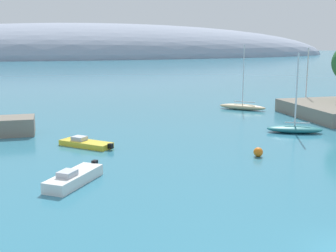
% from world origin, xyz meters
% --- Properties ---
extents(distant_ridge, '(289.25, 83.72, 35.88)m').
position_xyz_m(distant_ridge, '(4.03, 232.02, 0.00)').
color(distant_ridge, '#8E99AD').
rests_on(distant_ridge, ground).
extents(sailboat_sand_near_shore, '(6.27, 5.88, 9.34)m').
position_xyz_m(sailboat_sand_near_shore, '(12.93, 42.46, 0.49)').
color(sailboat_sand_near_shore, '#C6B284').
rests_on(sailboat_sand_near_shore, water).
extents(sailboat_teal_mid_mooring, '(6.35, 4.45, 8.75)m').
position_xyz_m(sailboat_teal_mid_mooring, '(11.87, 26.19, 0.49)').
color(sailboat_teal_mid_mooring, '#1E6B70').
rests_on(sailboat_teal_mid_mooring, water).
extents(sailboat_grey_end_of_line, '(6.95, 4.24, 8.91)m').
position_xyz_m(sailboat_grey_end_of_line, '(22.62, 41.43, 0.51)').
color(sailboat_grey_end_of_line, gray).
rests_on(sailboat_grey_end_of_line, water).
extents(motorboat_white_foreground, '(4.57, 5.45, 1.20)m').
position_xyz_m(motorboat_white_foreground, '(-12.73, 14.56, 0.44)').
color(motorboat_white_foreground, white).
rests_on(motorboat_white_foreground, water).
extents(motorboat_yellow_alongside_breakwater, '(5.09, 4.98, 0.91)m').
position_xyz_m(motorboat_yellow_alongside_breakwater, '(-11.00, 25.72, 0.30)').
color(motorboat_yellow_alongside_breakwater, yellow).
rests_on(motorboat_yellow_alongside_breakwater, water).
extents(mooring_buoy_orange, '(0.84, 0.84, 0.84)m').
position_xyz_m(mooring_buoy_orange, '(3.45, 17.97, 0.42)').
color(mooring_buoy_orange, orange).
rests_on(mooring_buoy_orange, water).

